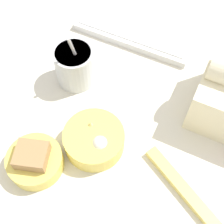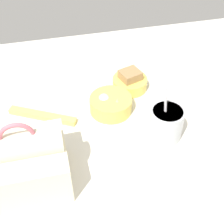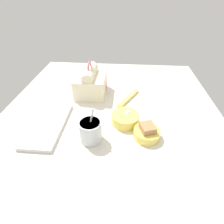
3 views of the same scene
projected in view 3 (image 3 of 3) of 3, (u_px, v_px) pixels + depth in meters
The scene contains 7 objects.
desk_surface at pixel (110, 122), 83.94cm from camera, with size 140.00×110.00×2.00cm.
keyboard at pixel (48, 124), 79.32cm from camera, with size 31.31×14.37×2.10cm.
lunch_bag at pixel (91, 83), 98.85cm from camera, with size 19.41×16.77×19.51cm.
soup_cup at pixel (91, 131), 70.21cm from camera, with size 9.05×9.05×15.57cm.
bento_bowl_sandwich at pixel (147, 133), 72.93cm from camera, with size 11.20×11.20×6.49cm.
bento_bowl_snacks at pixel (125, 118), 80.25cm from camera, with size 12.60×12.60×5.66cm.
chopstick_case at pixel (128, 98), 97.39cm from camera, with size 19.31×12.02×1.60cm.
Camera 3 is at (-63.93, -6.23, 55.24)cm, focal length 28.00 mm.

